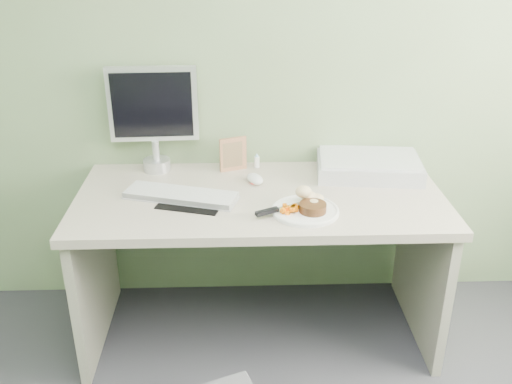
{
  "coord_description": "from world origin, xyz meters",
  "views": [
    {
      "loc": [
        -0.1,
        -0.62,
        1.79
      ],
      "look_at": [
        -0.02,
        1.5,
        0.8
      ],
      "focal_mm": 40.0,
      "sensor_mm": 36.0,
      "label": 1
    }
  ],
  "objects_px": {
    "plate": "(305,211)",
    "scanner": "(368,166)",
    "monitor": "(153,113)",
    "desk": "(260,231)"
  },
  "relations": [
    {
      "from": "scanner",
      "to": "monitor",
      "type": "xyz_separation_m",
      "value": [
        -1.0,
        0.1,
        0.24
      ]
    },
    {
      "from": "scanner",
      "to": "monitor",
      "type": "relative_size",
      "value": 0.97
    },
    {
      "from": "desk",
      "to": "monitor",
      "type": "bearing_deg",
      "value": 147.02
    },
    {
      "from": "plate",
      "to": "scanner",
      "type": "xyz_separation_m",
      "value": [
        0.34,
        0.39,
        0.03
      ]
    },
    {
      "from": "plate",
      "to": "scanner",
      "type": "height_order",
      "value": "scanner"
    },
    {
      "from": "scanner",
      "to": "plate",
      "type": "bearing_deg",
      "value": -124.79
    },
    {
      "from": "monitor",
      "to": "scanner",
      "type": "bearing_deg",
      "value": -8.09
    },
    {
      "from": "scanner",
      "to": "monitor",
      "type": "height_order",
      "value": "monitor"
    },
    {
      "from": "scanner",
      "to": "desk",
      "type": "bearing_deg",
      "value": -151.27
    },
    {
      "from": "desk",
      "to": "plate",
      "type": "bearing_deg",
      "value": -44.92
    }
  ]
}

